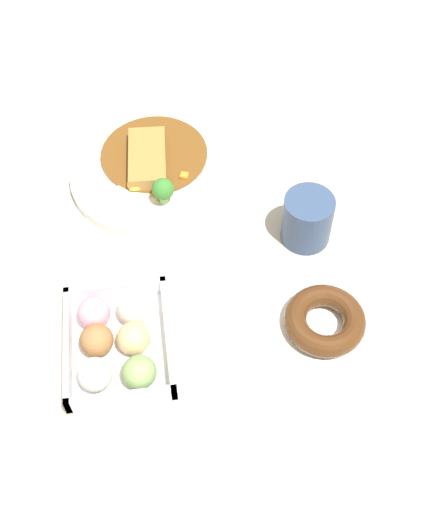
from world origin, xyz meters
TOP-DOWN VIEW (x-y plane):
  - ground_plane at (0.00, 0.00)m, footprint 1.60×1.60m
  - curry_plate at (0.12, 0.01)m, footprint 0.26×0.26m
  - donut_box at (-0.20, 0.08)m, footprint 0.18×0.14m
  - chocolate_ring_donut at (-0.20, -0.21)m, footprint 0.15×0.15m
  - coffee_mug at (-0.03, -0.22)m, footprint 0.08×0.08m

SIDE VIEW (x-z plane):
  - ground_plane at x=0.00m, z-range 0.00..0.00m
  - curry_plate at x=0.12m, z-range -0.02..0.05m
  - chocolate_ring_donut at x=-0.20m, z-range 0.00..0.03m
  - donut_box at x=-0.20m, z-range 0.00..0.05m
  - coffee_mug at x=-0.03m, z-range 0.00..0.08m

